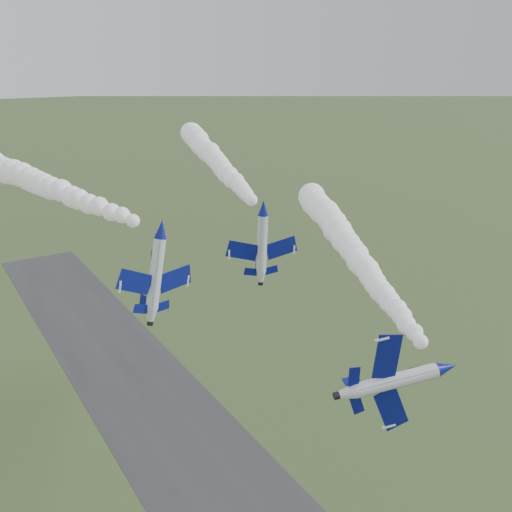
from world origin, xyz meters
The scene contains 7 objects.
runway centered at (0.00, 30.00, 0.02)m, with size 24.00×260.00×0.04m, color #2F2F31.
jet_lead centered at (11.21, -8.03, 35.85)m, with size 7.59×13.69×11.55m.
smoke_trail_jet_lead centered at (25.12, 24.19, 37.89)m, with size 5.59×63.13×5.59m, color white, non-canonical shape.
jet_pair_left centered at (-9.36, 19.99, 47.67)m, with size 11.26×13.44×3.91m.
smoke_trail_jet_pair_left centered at (-19.71, 59.40, 49.31)m, with size 5.93×75.35×5.93m, color white, non-canonical shape.
jet_pair_right centered at (5.42, 19.93, 48.31)m, with size 10.37×12.14×3.03m.
smoke_trail_jet_pair_right centered at (13.39, 49.00, 50.00)m, with size 4.57×53.94×4.57m, color white, non-canonical shape.
Camera 1 is at (-34.99, -42.89, 67.79)m, focal length 40.00 mm.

